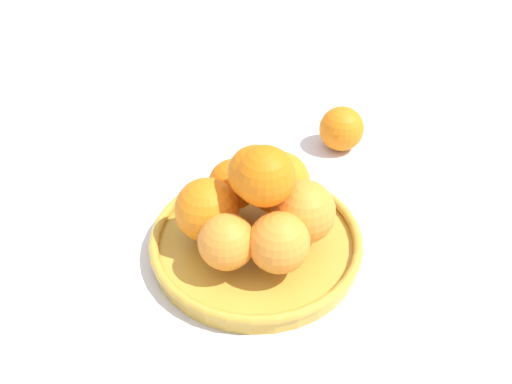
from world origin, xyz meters
name	(u,v)px	position (x,y,z in m)	size (l,w,h in m)	color
ground_plane	(256,248)	(0.00, 0.00, 0.00)	(4.00, 4.00, 0.00)	silver
fruit_bowl	(256,241)	(0.00, 0.00, 0.01)	(0.27, 0.27, 0.03)	gold
orange_pile	(258,202)	(0.00, 0.00, 0.08)	(0.18, 0.19, 0.13)	orange
stray_orange	(341,129)	(0.26, -0.08, 0.04)	(0.07, 0.07, 0.07)	orange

